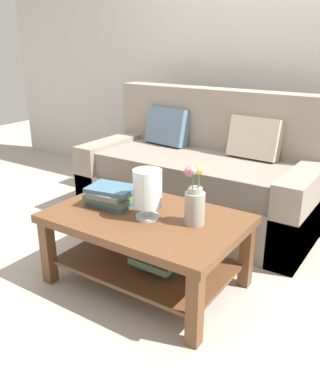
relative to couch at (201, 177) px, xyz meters
The scene contains 7 objects.
ground_plane 0.91m from the couch, 81.64° to the right, with size 10.00×10.00×0.00m, color #ADA393.
back_wall 1.29m from the couch, 81.62° to the left, with size 6.40×0.12×2.70m, color #BCB7B2.
couch is the anchor object (origin of this frame).
coffee_table 1.10m from the couch, 78.94° to the right, with size 1.15×0.75×0.47m.
book_stack_main 1.08m from the couch, 93.54° to the right, with size 0.33×0.25×0.13m.
glass_hurricane_vase 1.16m from the couch, 77.87° to the right, with size 0.17×0.17×0.29m.
flower_pitcher 1.17m from the couch, 64.00° to the right, with size 0.12×0.12×0.35m.
Camera 1 is at (1.39, -2.06, 1.45)m, focal length 38.39 mm.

